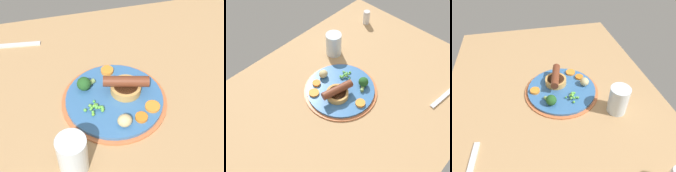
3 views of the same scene
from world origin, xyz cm
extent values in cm
cube|color=tan|center=(0.00, 0.00, 1.50)|extent=(110.00, 80.00, 3.00)
cylinder|color=#CC6B3D|center=(1.41, 3.54, 3.25)|extent=(27.87, 27.87, 0.50)
cylinder|color=#386BA8|center=(1.41, 3.54, 3.70)|extent=(25.64, 25.64, 1.40)
cylinder|color=tan|center=(-2.09, 1.98, 5.55)|extent=(8.16, 8.16, 2.30)
cylinder|color=#472614|center=(-2.09, 1.98, 6.55)|extent=(6.53, 6.53, 0.30)
cylinder|color=brown|center=(-2.09, 1.98, 8.13)|extent=(12.28, 5.73, 2.87)
sphere|color=#53A84A|center=(8.33, 6.71, 5.35)|extent=(0.73, 0.73, 0.73)
sphere|color=#66B845|center=(6.16, 6.61, 5.32)|extent=(0.75, 0.75, 0.75)
sphere|color=#68B336|center=(8.03, 8.20, 5.05)|extent=(0.82, 0.82, 0.82)
sphere|color=#5DA440|center=(6.93, 5.42, 5.42)|extent=(0.70, 0.70, 0.70)
sphere|color=#5CB13E|center=(5.48, 7.47, 5.03)|extent=(0.87, 0.87, 0.87)
sphere|color=#58AC3E|center=(8.02, 6.46, 5.53)|extent=(0.81, 0.81, 0.81)
sphere|color=#5EB33F|center=(7.06, 6.10, 5.73)|extent=(0.90, 0.90, 0.90)
sphere|color=#5AB141|center=(7.94, 7.57, 5.24)|extent=(0.76, 0.76, 0.76)
sphere|color=#53B44E|center=(6.74, 6.43, 5.61)|extent=(0.92, 0.92, 0.92)
sphere|color=#5AAD42|center=(5.36, 7.06, 5.10)|extent=(0.95, 0.95, 0.95)
sphere|color=#5AAB3E|center=(6.83, 6.66, 5.54)|extent=(0.80, 0.80, 0.80)
sphere|color=#64A83D|center=(6.63, 5.77, 5.50)|extent=(0.82, 0.82, 0.82)
sphere|color=#54A939|center=(6.74, 6.59, 5.49)|extent=(0.71, 0.71, 0.71)
sphere|color=#67B642|center=(7.40, 6.16, 5.78)|extent=(0.84, 0.84, 0.84)
sphere|color=#54A749|center=(5.38, 6.57, 5.16)|extent=(0.95, 0.95, 0.95)
sphere|color=#5EA63F|center=(5.86, 6.40, 5.24)|extent=(0.77, 0.77, 0.77)
sphere|color=#53B446|center=(6.94, 4.03, 4.96)|extent=(0.71, 0.71, 0.71)
sphere|color=#50A645|center=(8.12, 5.67, 5.41)|extent=(0.73, 0.73, 0.73)
sphere|color=#65A746|center=(8.26, 5.52, 5.43)|extent=(0.89, 0.89, 0.89)
sphere|color=#5BAD42|center=(9.69, 6.20, 4.85)|extent=(0.90, 0.90, 0.90)
sphere|color=#235623|center=(8.47, -1.58, 6.28)|extent=(3.76, 3.76, 3.76)
cylinder|color=#7A9E56|center=(6.48, -2.78, 5.06)|extent=(2.74, 2.36, 1.32)
ellipsoid|color=#CCB77F|center=(1.15, 12.58, 5.98)|extent=(3.66, 3.36, 3.16)
cylinder|color=orange|center=(0.98, -6.48, 4.88)|extent=(4.75, 4.75, 0.97)
cylinder|color=orange|center=(-3.38, 11.81, 4.85)|extent=(4.42, 4.42, 0.90)
cylinder|color=orange|center=(-7.19, 9.12, 4.78)|extent=(4.78, 4.78, 0.77)
cube|color=silver|center=(27.27, -26.77, 3.30)|extent=(18.06, 3.73, 0.60)
cylinder|color=silver|center=(14.79, 20.07, 7.99)|extent=(6.60, 6.60, 9.97)
camera|label=1|loc=(15.17, 56.11, 65.59)|focal=50.00mm
camera|label=2|loc=(-42.27, -36.38, 77.89)|focal=40.00mm
camera|label=3|loc=(56.41, -7.60, 55.29)|focal=32.00mm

